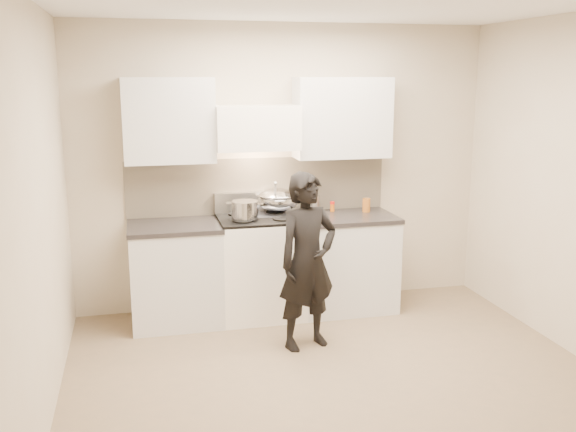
{
  "coord_description": "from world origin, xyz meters",
  "views": [
    {
      "loc": [
        -1.39,
        -4.22,
        2.22
      ],
      "look_at": [
        -0.12,
        1.05,
        1.02
      ],
      "focal_mm": 40.0,
      "sensor_mm": 36.0,
      "label": 1
    }
  ],
  "objects_px": {
    "stove": "(260,266)",
    "utensil_crock": "(313,202)",
    "counter_right": "(345,262)",
    "person": "(307,261)",
    "wok": "(278,200)"
  },
  "relations": [
    {
      "from": "counter_right",
      "to": "wok",
      "type": "distance_m",
      "value": 0.89
    },
    {
      "from": "wok",
      "to": "utensil_crock",
      "type": "relative_size",
      "value": 1.69
    },
    {
      "from": "stove",
      "to": "utensil_crock",
      "type": "height_order",
      "value": "utensil_crock"
    },
    {
      "from": "wok",
      "to": "stove",
      "type": "bearing_deg",
      "value": -144.11
    },
    {
      "from": "wok",
      "to": "person",
      "type": "relative_size",
      "value": 0.35
    },
    {
      "from": "stove",
      "to": "wok",
      "type": "bearing_deg",
      "value": 35.89
    },
    {
      "from": "person",
      "to": "stove",
      "type": "bearing_deg",
      "value": 88.97
    },
    {
      "from": "wok",
      "to": "person",
      "type": "height_order",
      "value": "person"
    },
    {
      "from": "utensil_crock",
      "to": "person",
      "type": "bearing_deg",
      "value": -108.11
    },
    {
      "from": "wok",
      "to": "utensil_crock",
      "type": "height_order",
      "value": "wok"
    },
    {
      "from": "counter_right",
      "to": "utensil_crock",
      "type": "distance_m",
      "value": 0.65
    },
    {
      "from": "counter_right",
      "to": "utensil_crock",
      "type": "xyz_separation_m",
      "value": [
        -0.25,
        0.24,
        0.55
      ]
    },
    {
      "from": "wok",
      "to": "counter_right",
      "type": "bearing_deg",
      "value": -12.9
    },
    {
      "from": "utensil_crock",
      "to": "counter_right",
      "type": "bearing_deg",
      "value": -44.37
    },
    {
      "from": "person",
      "to": "utensil_crock",
      "type": "bearing_deg",
      "value": 54.19
    }
  ]
}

